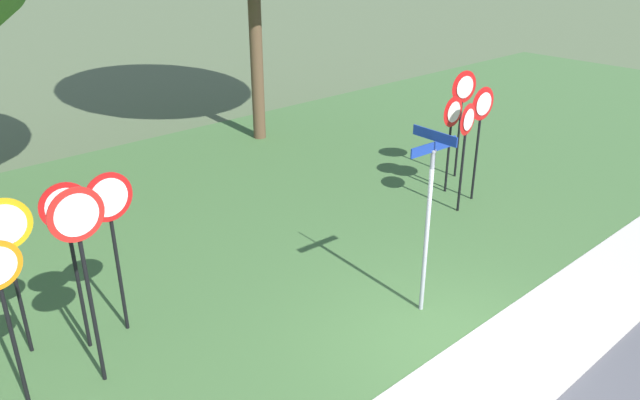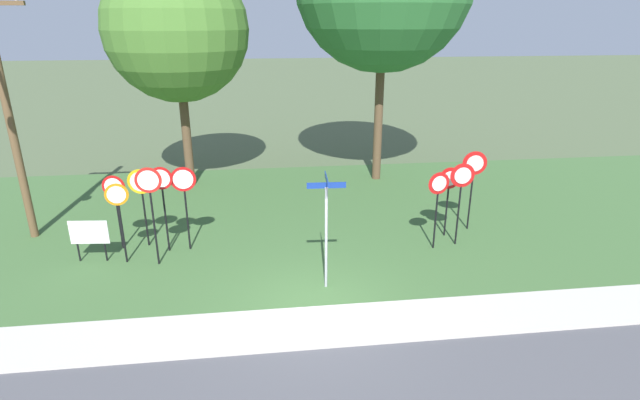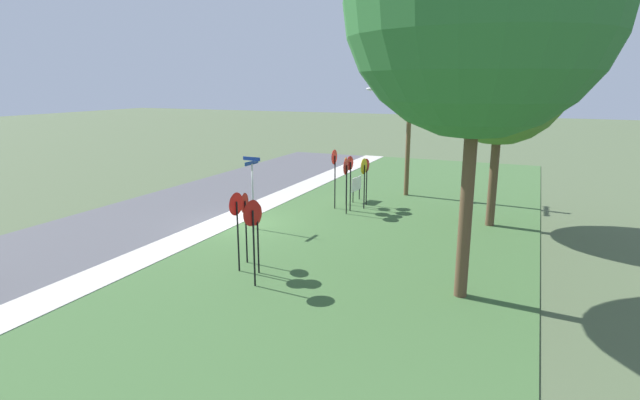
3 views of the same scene
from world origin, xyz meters
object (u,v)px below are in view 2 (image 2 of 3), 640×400
at_px(stop_sign_center_tall, 142,191).
at_px(yield_sign_near_left, 462,185).
at_px(oak_tree_left, 176,30).
at_px(yield_sign_far_left, 474,171).
at_px(street_name_post, 326,223).
at_px(stop_sign_far_left, 162,191).
at_px(stop_sign_far_right, 119,207).
at_px(stop_sign_far_center, 115,197).
at_px(utility_pole, 2,102).
at_px(stop_sign_near_left, 184,190).
at_px(yield_sign_near_right, 449,186).
at_px(stop_sign_near_right, 150,195).
at_px(notice_board, 89,234).
at_px(yield_sign_far_right, 438,193).

xyz_separation_m(stop_sign_center_tall, yield_sign_near_left, (9.45, -1.08, 0.16)).
bearing_deg(oak_tree_left, yield_sign_far_left, -31.25).
relative_size(stop_sign_center_tall, street_name_post, 0.81).
distance_m(stop_sign_far_left, stop_sign_far_right, 1.27).
height_order(stop_sign_far_center, utility_pole, utility_pole).
relative_size(stop_sign_near_left, yield_sign_near_right, 1.14).
xyz_separation_m(stop_sign_near_right, utility_pole, (-4.33, 2.31, 2.23)).
bearing_deg(yield_sign_near_right, yield_sign_near_left, -82.27).
relative_size(stop_sign_far_left, notice_board, 2.11).
height_order(stop_sign_far_left, yield_sign_far_right, stop_sign_far_left).
distance_m(utility_pole, oak_tree_left, 6.85).
relative_size(stop_sign_near_right, stop_sign_far_center, 1.23).
xyz_separation_m(stop_sign_far_right, stop_sign_center_tall, (0.40, 1.08, 0.09)).
relative_size(stop_sign_far_right, stop_sign_center_tall, 0.97).
xyz_separation_m(stop_sign_far_left, yield_sign_far_right, (7.99, -0.80, -0.11)).
height_order(stop_sign_near_right, yield_sign_far_left, stop_sign_near_right).
distance_m(stop_sign_near_left, yield_sign_near_left, 8.17).
bearing_deg(stop_sign_far_center, oak_tree_left, 86.14).
bearing_deg(street_name_post, stop_sign_far_left, 151.62).
xyz_separation_m(yield_sign_near_left, utility_pole, (-13.24, 2.07, 2.36)).
relative_size(stop_sign_near_left, stop_sign_far_center, 1.12).
distance_m(street_name_post, notice_board, 6.94).
xyz_separation_m(stop_sign_far_center, notice_board, (-0.64, -0.73, -0.85)).
bearing_deg(yield_sign_far_right, yield_sign_near_right, 42.73).
xyz_separation_m(stop_sign_far_center, oak_tree_left, (1.31, 6.06, 4.50)).
bearing_deg(utility_pole, yield_sign_near_left, -8.89).
relative_size(stop_sign_near_right, yield_sign_far_left, 1.08).
height_order(stop_sign_far_left, street_name_post, street_name_post).
distance_m(stop_sign_far_center, notice_board, 1.29).
relative_size(stop_sign_near_right, utility_pole, 0.36).
height_order(yield_sign_near_left, street_name_post, street_name_post).
distance_m(stop_sign_far_center, street_name_post, 6.57).
bearing_deg(street_name_post, yield_sign_near_right, 35.24).
bearing_deg(yield_sign_far_left, street_name_post, -139.65).
distance_m(stop_sign_near_left, oak_tree_left, 7.70).
relative_size(stop_sign_far_right, notice_board, 1.91).
bearing_deg(stop_sign_far_center, stop_sign_center_tall, 18.30).
height_order(stop_sign_near_right, street_name_post, street_name_post).
bearing_deg(yield_sign_near_right, street_name_post, -148.61).
relative_size(yield_sign_near_left, yield_sign_near_right, 1.14).
distance_m(stop_sign_far_center, yield_sign_near_right, 10.09).
relative_size(stop_sign_far_center, stop_sign_center_tall, 0.95).
relative_size(stop_sign_center_tall, oak_tree_left, 0.28).
xyz_separation_m(yield_sign_far_left, street_name_post, (-5.19, -3.14, -0.20)).
bearing_deg(yield_sign_far_left, yield_sign_far_right, -132.57).
bearing_deg(yield_sign_near_left, yield_sign_far_right, -163.91).
bearing_deg(yield_sign_far_right, stop_sign_near_right, 171.15).
bearing_deg(stop_sign_near_left, stop_sign_far_left, 179.87).
distance_m(stop_sign_far_left, stop_sign_center_tall, 0.84).
bearing_deg(yield_sign_near_left, oak_tree_left, 144.84).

